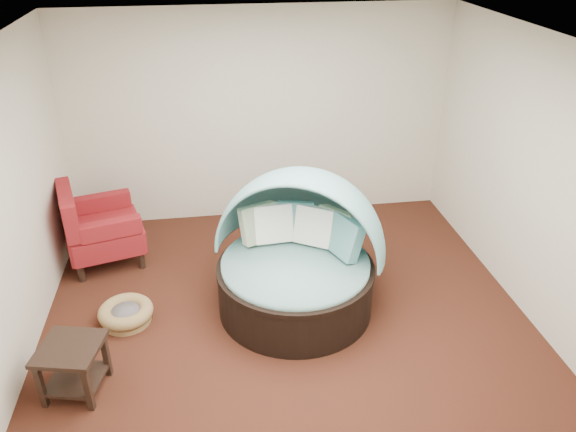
{
  "coord_description": "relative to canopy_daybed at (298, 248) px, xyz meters",
  "views": [
    {
      "loc": [
        -0.69,
        -4.52,
        3.74
      ],
      "look_at": [
        0.08,
        0.6,
        0.94
      ],
      "focal_mm": 35.0,
      "sensor_mm": 36.0,
      "label": 1
    }
  ],
  "objects": [
    {
      "name": "wall_front",
      "position": [
        -0.15,
        -2.85,
        0.7
      ],
      "size": [
        5.0,
        0.0,
        5.0
      ],
      "primitive_type": "plane",
      "rotation": [
        -1.57,
        0.0,
        0.0
      ],
      "color": "beige",
      "rests_on": "floor"
    },
    {
      "name": "wall_right",
      "position": [
        2.35,
        -0.35,
        0.7
      ],
      "size": [
        0.0,
        5.0,
        5.0
      ],
      "primitive_type": "plane",
      "rotation": [
        1.57,
        0.0,
        -1.57
      ],
      "color": "beige",
      "rests_on": "floor"
    },
    {
      "name": "pet_basket",
      "position": [
        -1.81,
        -0.06,
        -0.59
      ],
      "size": [
        0.75,
        0.75,
        0.2
      ],
      "rotation": [
        0.0,
        0.0,
        -0.43
      ],
      "color": "olive",
      "rests_on": "floor"
    },
    {
      "name": "ceiling",
      "position": [
        -0.15,
        -0.35,
        2.1
      ],
      "size": [
        5.0,
        5.0,
        0.0
      ],
      "primitive_type": "plane",
      "rotation": [
        3.14,
        0.0,
        0.0
      ],
      "color": "white",
      "rests_on": "wall_back"
    },
    {
      "name": "side_table",
      "position": [
        -2.14,
        -0.97,
        -0.38
      ],
      "size": [
        0.62,
        0.62,
        0.49
      ],
      "rotation": [
        0.0,
        0.0,
        -0.23
      ],
      "color": "black",
      "rests_on": "floor"
    },
    {
      "name": "floor",
      "position": [
        -0.15,
        -0.35,
        -0.7
      ],
      "size": [
        5.0,
        5.0,
        0.0
      ],
      "primitive_type": "plane",
      "color": "#461F14",
      "rests_on": "ground"
    },
    {
      "name": "canopy_daybed",
      "position": [
        0.0,
        0.0,
        0.0
      ],
      "size": [
        2.17,
        2.15,
        1.5
      ],
      "rotation": [
        0.0,
        0.0,
        -0.4
      ],
      "color": "black",
      "rests_on": "floor"
    },
    {
      "name": "red_armchair",
      "position": [
        -2.21,
        1.18,
        -0.23
      ],
      "size": [
        1.05,
        1.05,
        1.01
      ],
      "rotation": [
        0.0,
        0.0,
        0.27
      ],
      "color": "black",
      "rests_on": "floor"
    },
    {
      "name": "wall_left",
      "position": [
        -2.65,
        -0.35,
        0.7
      ],
      "size": [
        0.0,
        5.0,
        5.0
      ],
      "primitive_type": "plane",
      "rotation": [
        1.57,
        0.0,
        1.57
      ],
      "color": "beige",
      "rests_on": "floor"
    },
    {
      "name": "wall_back",
      "position": [
        -0.15,
        2.15,
        0.7
      ],
      "size": [
        5.0,
        0.0,
        5.0
      ],
      "primitive_type": "plane",
      "rotation": [
        1.57,
        0.0,
        0.0
      ],
      "color": "beige",
      "rests_on": "floor"
    }
  ]
}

